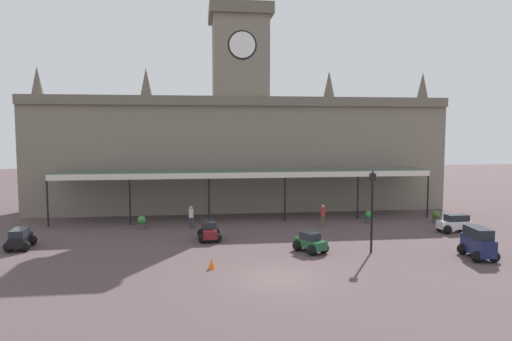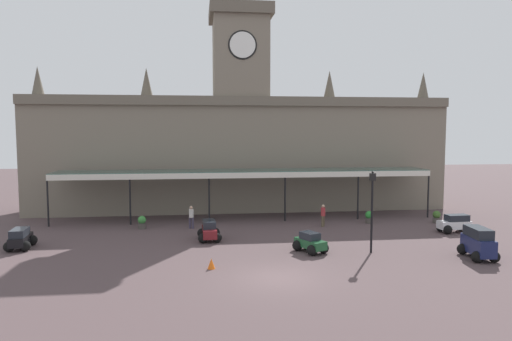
{
  "view_description": "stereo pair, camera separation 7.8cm",
  "coord_description": "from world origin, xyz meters",
  "px_view_note": "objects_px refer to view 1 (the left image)",
  "views": [
    {
      "loc": [
        -3.85,
        -22.08,
        7.26
      ],
      "look_at": [
        0.0,
        8.66,
        4.57
      ],
      "focal_mm": 32.66,
      "sensor_mm": 36.0,
      "label": 1
    },
    {
      "loc": [
        -3.77,
        -22.09,
        7.26
      ],
      "look_at": [
        0.0,
        8.66,
        4.57
      ],
      "focal_mm": 32.66,
      "sensor_mm": 36.0,
      "label": 2
    }
  ],
  "objects_px": {
    "traffic_cone": "(212,264)",
    "car_navy_van": "(478,244)",
    "car_white_estate": "(454,224)",
    "victorian_lamppost": "(372,202)",
    "pedestrian_beside_cars": "(191,216)",
    "planter_by_canopy": "(436,217)",
    "planter_near_kerb": "(142,222)",
    "car_green_sedan": "(310,244)",
    "car_black_estate": "(20,240)",
    "car_maroon_estate": "(209,232)",
    "pedestrian_crossing_forecourt": "(323,215)",
    "planter_forecourt_centre": "(369,217)"
  },
  "relations": [
    {
      "from": "traffic_cone",
      "to": "car_navy_van",
      "type": "bearing_deg",
      "value": 0.64
    },
    {
      "from": "car_white_estate",
      "to": "victorian_lamppost",
      "type": "bearing_deg",
      "value": -149.82
    },
    {
      "from": "victorian_lamppost",
      "to": "traffic_cone",
      "type": "height_order",
      "value": "victorian_lamppost"
    },
    {
      "from": "car_navy_van",
      "to": "pedestrian_beside_cars",
      "type": "xyz_separation_m",
      "value": [
        -16.27,
        10.14,
        0.1
      ]
    },
    {
      "from": "traffic_cone",
      "to": "planter_by_canopy",
      "type": "bearing_deg",
      "value": 29.3
    },
    {
      "from": "victorian_lamppost",
      "to": "planter_near_kerb",
      "type": "relative_size",
      "value": 5.08
    },
    {
      "from": "car_green_sedan",
      "to": "car_black_estate",
      "type": "xyz_separation_m",
      "value": [
        -17.47,
        2.93,
        0.06
      ]
    },
    {
      "from": "car_maroon_estate",
      "to": "pedestrian_crossing_forecourt",
      "type": "height_order",
      "value": "pedestrian_crossing_forecourt"
    },
    {
      "from": "car_maroon_estate",
      "to": "car_white_estate",
      "type": "height_order",
      "value": "same"
    },
    {
      "from": "victorian_lamppost",
      "to": "planter_near_kerb",
      "type": "height_order",
      "value": "victorian_lamppost"
    },
    {
      "from": "car_black_estate",
      "to": "planter_near_kerb",
      "type": "relative_size",
      "value": 2.41
    },
    {
      "from": "victorian_lamppost",
      "to": "planter_forecourt_centre",
      "type": "relative_size",
      "value": 5.08
    },
    {
      "from": "car_green_sedan",
      "to": "pedestrian_beside_cars",
      "type": "xyz_separation_m",
      "value": [
        -7.15,
        7.63,
        0.41
      ]
    },
    {
      "from": "traffic_cone",
      "to": "planter_by_canopy",
      "type": "relative_size",
      "value": 0.58
    },
    {
      "from": "pedestrian_crossing_forecourt",
      "to": "planter_near_kerb",
      "type": "bearing_deg",
      "value": 176.29
    },
    {
      "from": "car_green_sedan",
      "to": "pedestrian_crossing_forecourt",
      "type": "distance_m",
      "value": 7.6
    },
    {
      "from": "car_navy_van",
      "to": "car_black_estate",
      "type": "bearing_deg",
      "value": 168.45
    },
    {
      "from": "car_white_estate",
      "to": "victorian_lamppost",
      "type": "distance_m",
      "value": 9.51
    },
    {
      "from": "car_white_estate",
      "to": "planter_forecourt_centre",
      "type": "distance_m",
      "value": 6.22
    },
    {
      "from": "planter_forecourt_centre",
      "to": "car_white_estate",
      "type": "bearing_deg",
      "value": -38.45
    },
    {
      "from": "car_navy_van",
      "to": "victorian_lamppost",
      "type": "relative_size",
      "value": 0.51
    },
    {
      "from": "car_white_estate",
      "to": "car_black_estate",
      "type": "bearing_deg",
      "value": -177.87
    },
    {
      "from": "car_maroon_estate",
      "to": "car_black_estate",
      "type": "distance_m",
      "value": 11.58
    },
    {
      "from": "planter_near_kerb",
      "to": "car_navy_van",
      "type": "bearing_deg",
      "value": -27.74
    },
    {
      "from": "pedestrian_beside_cars",
      "to": "planter_near_kerb",
      "type": "xyz_separation_m",
      "value": [
        -3.62,
        0.33,
        -0.42
      ]
    },
    {
      "from": "car_maroon_estate",
      "to": "traffic_cone",
      "type": "relative_size",
      "value": 4.11
    },
    {
      "from": "car_green_sedan",
      "to": "car_black_estate",
      "type": "distance_m",
      "value": 17.72
    },
    {
      "from": "car_white_estate",
      "to": "traffic_cone",
      "type": "bearing_deg",
      "value": -159.04
    },
    {
      "from": "pedestrian_beside_cars",
      "to": "car_black_estate",
      "type": "bearing_deg",
      "value": -155.51
    },
    {
      "from": "car_maroon_estate",
      "to": "victorian_lamppost",
      "type": "bearing_deg",
      "value": -25.04
    },
    {
      "from": "car_navy_van",
      "to": "planter_by_canopy",
      "type": "relative_size",
      "value": 2.58
    },
    {
      "from": "pedestrian_crossing_forecourt",
      "to": "planter_near_kerb",
      "type": "xyz_separation_m",
      "value": [
        -13.48,
        0.87,
        -0.42
      ]
    },
    {
      "from": "car_white_estate",
      "to": "pedestrian_crossing_forecourt",
      "type": "bearing_deg",
      "value": 160.7
    },
    {
      "from": "car_navy_van",
      "to": "pedestrian_crossing_forecourt",
      "type": "xyz_separation_m",
      "value": [
        -6.42,
        9.59,
        0.1
      ]
    },
    {
      "from": "car_green_sedan",
      "to": "pedestrian_beside_cars",
      "type": "distance_m",
      "value": 10.47
    },
    {
      "from": "pedestrian_crossing_forecourt",
      "to": "car_green_sedan",
      "type": "bearing_deg",
      "value": -110.87
    },
    {
      "from": "car_navy_van",
      "to": "planter_by_canopy",
      "type": "bearing_deg",
      "value": 74.17
    },
    {
      "from": "victorian_lamppost",
      "to": "pedestrian_crossing_forecourt",
      "type": "bearing_deg",
      "value": 96.27
    },
    {
      "from": "car_green_sedan",
      "to": "planter_forecourt_centre",
      "type": "distance_m",
      "value": 10.29
    },
    {
      "from": "car_navy_van",
      "to": "planter_near_kerb",
      "type": "distance_m",
      "value": 22.48
    },
    {
      "from": "traffic_cone",
      "to": "car_maroon_estate",
      "type": "bearing_deg",
      "value": 89.71
    },
    {
      "from": "car_green_sedan",
      "to": "victorian_lamppost",
      "type": "distance_m",
      "value": 4.4
    },
    {
      "from": "car_maroon_estate",
      "to": "planter_forecourt_centre",
      "type": "xyz_separation_m",
      "value": [
        12.53,
        4.06,
        -0.07
      ]
    },
    {
      "from": "pedestrian_crossing_forecourt",
      "to": "planter_forecourt_centre",
      "type": "xyz_separation_m",
      "value": [
        3.91,
        0.79,
        -0.42
      ]
    },
    {
      "from": "pedestrian_beside_cars",
      "to": "pedestrian_crossing_forecourt",
      "type": "bearing_deg",
      "value": -3.18
    },
    {
      "from": "car_black_estate",
      "to": "planter_by_canopy",
      "type": "bearing_deg",
      "value": 8.57
    },
    {
      "from": "planter_near_kerb",
      "to": "car_white_estate",
      "type": "bearing_deg",
      "value": -10.06
    },
    {
      "from": "car_green_sedan",
      "to": "victorian_lamppost",
      "type": "bearing_deg",
      "value": -9.67
    },
    {
      "from": "car_black_estate",
      "to": "victorian_lamppost",
      "type": "height_order",
      "value": "victorian_lamppost"
    },
    {
      "from": "car_maroon_estate",
      "to": "planter_by_canopy",
      "type": "distance_m",
      "value": 18.18
    }
  ]
}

